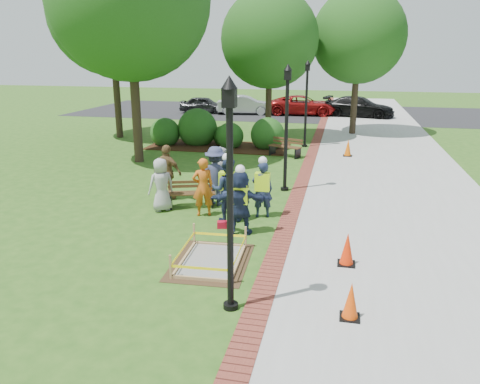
% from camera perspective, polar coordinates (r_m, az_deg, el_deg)
% --- Properties ---
extents(ground, '(100.00, 100.00, 0.00)m').
position_cam_1_polar(ground, '(11.94, -3.61, -6.07)').
color(ground, '#285116').
rests_on(ground, ground).
extents(sidewalk, '(6.00, 60.00, 0.02)m').
position_cam_1_polar(sidewalk, '(21.16, 17.33, 3.37)').
color(sidewalk, '#9E9E99').
rests_on(sidewalk, ground).
extents(brick_edging, '(0.50, 60.00, 0.03)m').
position_cam_1_polar(brick_edging, '(21.12, 8.52, 3.94)').
color(brick_edging, maroon).
rests_on(brick_edging, ground).
extents(mulch_bed, '(7.00, 3.00, 0.05)m').
position_cam_1_polar(mulch_bed, '(23.83, -2.62, 5.57)').
color(mulch_bed, '#381E0F').
rests_on(mulch_bed, ground).
extents(parking_lot, '(36.00, 12.00, 0.01)m').
position_cam_1_polar(parking_lot, '(37.98, 7.80, 9.58)').
color(parking_lot, black).
rests_on(parking_lot, ground).
extents(wet_concrete_pad, '(1.81, 2.38, 0.55)m').
position_cam_1_polar(wet_concrete_pad, '(10.75, -3.57, -7.39)').
color(wet_concrete_pad, '#47331E').
rests_on(wet_concrete_pad, ground).
extents(bench_near, '(1.54, 0.91, 0.79)m').
position_cam_1_polar(bench_near, '(14.54, -5.92, -0.86)').
color(bench_near, brown).
rests_on(bench_near, ground).
extents(bench_far, '(1.60, 1.04, 0.83)m').
position_cam_1_polar(bench_far, '(21.61, 5.51, 5.01)').
color(bench_far, '#512E1C').
rests_on(bench_far, ground).
extents(cone_front, '(0.36, 0.36, 0.72)m').
position_cam_1_polar(cone_front, '(8.79, 13.35, -12.88)').
color(cone_front, black).
rests_on(cone_front, ground).
extents(cone_back, '(0.39, 0.39, 0.78)m').
position_cam_1_polar(cone_back, '(10.80, 12.93, -6.87)').
color(cone_back, black).
rests_on(cone_back, ground).
extents(cone_far, '(0.40, 0.40, 0.78)m').
position_cam_1_polar(cone_far, '(22.08, 13.02, 5.21)').
color(cone_far, black).
rests_on(cone_far, ground).
extents(toolbox, '(0.40, 0.28, 0.18)m').
position_cam_1_polar(toolbox, '(12.81, -1.98, -3.99)').
color(toolbox, '#B00D26').
rests_on(toolbox, ground).
extents(lamp_near, '(0.28, 0.28, 4.26)m').
position_cam_1_polar(lamp_near, '(8.08, -1.24, 1.36)').
color(lamp_near, black).
rests_on(lamp_near, ground).
extents(lamp_mid, '(0.28, 0.28, 4.26)m').
position_cam_1_polar(lamp_mid, '(15.82, 5.70, 8.86)').
color(lamp_mid, black).
rests_on(lamp_mid, ground).
extents(lamp_far, '(0.28, 0.28, 4.26)m').
position_cam_1_polar(lamp_far, '(23.74, 8.10, 11.38)').
color(lamp_far, black).
rests_on(lamp_far, ground).
extents(tree_back, '(5.10, 5.10, 7.81)m').
position_cam_1_polar(tree_back, '(25.70, 3.64, 18.10)').
color(tree_back, '#3D2D1E').
rests_on(tree_back, ground).
extents(tree_right, '(5.22, 5.22, 8.07)m').
position_cam_1_polar(tree_right, '(28.17, 14.28, 17.92)').
color(tree_right, '#3D2D1E').
rests_on(tree_right, ground).
extents(tree_far, '(6.53, 6.53, 9.86)m').
position_cam_1_polar(tree_far, '(27.09, -15.47, 20.31)').
color(tree_far, '#3D2D1E').
rests_on(tree_far, ground).
extents(shrub_a, '(1.52, 1.52, 1.52)m').
position_cam_1_polar(shrub_a, '(24.58, -9.05, 5.67)').
color(shrub_a, '#1F4D16').
rests_on(shrub_a, ground).
extents(shrub_b, '(2.02, 2.02, 2.02)m').
position_cam_1_polar(shrub_b, '(24.51, -5.15, 5.78)').
color(shrub_b, '#1F4D16').
rests_on(shrub_b, ground).
extents(shrub_c, '(1.37, 1.37, 1.37)m').
position_cam_1_polar(shrub_c, '(23.62, -1.23, 5.43)').
color(shrub_c, '#1F4D16').
rests_on(shrub_c, ground).
extents(shrub_d, '(1.67, 1.67, 1.67)m').
position_cam_1_polar(shrub_d, '(23.43, 3.34, 5.32)').
color(shrub_d, '#1F4D16').
rests_on(shrub_d, ground).
extents(shrub_e, '(1.07, 1.07, 1.07)m').
position_cam_1_polar(shrub_e, '(24.40, -2.05, 5.79)').
color(shrub_e, '#1F4D16').
rests_on(shrub_e, ground).
extents(casual_person_a, '(0.60, 0.59, 1.61)m').
position_cam_1_polar(casual_person_a, '(14.17, -9.58, 0.87)').
color(casual_person_a, '#9B9B9B').
rests_on(casual_person_a, ground).
extents(casual_person_b, '(0.65, 0.55, 1.72)m').
position_cam_1_polar(casual_person_b, '(13.59, -4.53, 0.59)').
color(casual_person_b, '#C35716').
rests_on(casual_person_b, ground).
extents(casual_person_c, '(0.64, 0.62, 1.69)m').
position_cam_1_polar(casual_person_c, '(15.27, -2.32, 2.40)').
color(casual_person_c, silver).
rests_on(casual_person_c, ground).
extents(casual_person_d, '(0.65, 0.51, 1.80)m').
position_cam_1_polar(casual_person_d, '(15.21, -8.83, 2.35)').
color(casual_person_d, brown).
rests_on(casual_person_d, ground).
extents(casual_person_e, '(0.61, 0.42, 1.85)m').
position_cam_1_polar(casual_person_e, '(14.54, -2.97, 1.96)').
color(casual_person_e, '#303655').
rests_on(casual_person_e, ground).
extents(hivis_worker_a, '(0.60, 0.45, 1.87)m').
position_cam_1_polar(hivis_worker_a, '(12.14, 0.02, -0.99)').
color(hivis_worker_a, '#1A2844').
rests_on(hivis_worker_a, ground).
extents(hivis_worker_b, '(0.60, 0.47, 1.80)m').
position_cam_1_polar(hivis_worker_b, '(13.42, 2.74, 0.59)').
color(hivis_worker_b, '#1D334C').
rests_on(hivis_worker_b, ground).
extents(hivis_worker_c, '(0.64, 0.47, 1.96)m').
position_cam_1_polar(hivis_worker_c, '(13.11, -1.60, 0.53)').
color(hivis_worker_c, '#192442').
rests_on(hivis_worker_c, ground).
extents(parked_car_a, '(1.97, 4.34, 1.40)m').
position_cam_1_polar(parked_car_a, '(37.41, -4.37, 9.57)').
color(parked_car_a, black).
rests_on(parked_car_a, ground).
extents(parked_car_b, '(2.75, 4.97, 1.54)m').
position_cam_1_polar(parked_car_b, '(36.57, 0.62, 9.46)').
color(parked_car_b, '#ACABB0').
rests_on(parked_car_b, ground).
extents(parked_car_c, '(2.42, 5.00, 1.59)m').
position_cam_1_polar(parked_car_c, '(36.51, 7.62, 9.30)').
color(parked_car_c, maroon).
rests_on(parked_car_c, ground).
extents(parked_car_d, '(3.18, 5.28, 1.61)m').
position_cam_1_polar(parked_car_d, '(36.22, 14.23, 8.88)').
color(parked_car_d, black).
rests_on(parked_car_d, ground).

